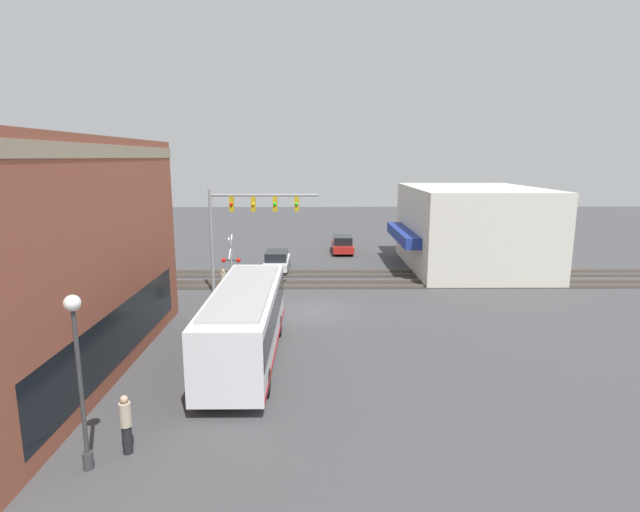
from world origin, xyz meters
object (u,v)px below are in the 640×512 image
at_px(pedestrian_at_crossing, 224,283).
at_px(streetlamp, 79,368).
at_px(parked_car_red, 342,245).
at_px(parked_car_white, 277,261).
at_px(crossing_signal, 231,260).
at_px(pedestrian_by_lamp, 126,424).
at_px(city_bus, 245,321).

bearing_deg(pedestrian_at_crossing, streetlamp, 177.69).
xyz_separation_m(parked_car_red, pedestrian_at_crossing, (-14.81, 8.07, 0.23)).
xyz_separation_m(parked_car_white, parked_car_red, (6.97, -5.40, 0.03)).
relative_size(crossing_signal, pedestrian_by_lamp, 2.11).
bearing_deg(pedestrian_by_lamp, city_bus, -20.40).
bearing_deg(city_bus, pedestrian_at_crossing, 15.65).
height_order(crossing_signal, pedestrian_at_crossing, crossing_signal).
bearing_deg(pedestrian_at_crossing, city_bus, -164.35).
bearing_deg(pedestrian_at_crossing, pedestrian_by_lamp, -179.55).
height_order(crossing_signal, parked_car_white, crossing_signal).
xyz_separation_m(crossing_signal, pedestrian_by_lamp, (-16.68, 0.33, -1.37)).
xyz_separation_m(city_bus, pedestrian_at_crossing, (9.51, 2.67, -0.81)).
distance_m(streetlamp, parked_car_white, 25.26).
distance_m(parked_car_white, pedestrian_by_lamp, 24.31).
bearing_deg(crossing_signal, parked_car_white, -16.40).
relative_size(streetlamp, parked_car_white, 1.09).
height_order(crossing_signal, pedestrian_by_lamp, crossing_signal).
relative_size(crossing_signal, streetlamp, 0.76).
bearing_deg(streetlamp, pedestrian_by_lamp, -47.33).
relative_size(city_bus, pedestrian_by_lamp, 5.63).
distance_m(crossing_signal, pedestrian_at_crossing, 1.47).
bearing_deg(pedestrian_at_crossing, parked_car_white, -18.78).
distance_m(crossing_signal, pedestrian_by_lamp, 16.74).
distance_m(city_bus, parked_car_white, 17.38).
bearing_deg(crossing_signal, city_bus, -167.38).
bearing_deg(parked_car_red, streetlamp, 164.65).
relative_size(crossing_signal, parked_car_red, 0.83).
bearing_deg(streetlamp, pedestrian_at_crossing, -2.31).
height_order(parked_car_red, pedestrian_at_crossing, pedestrian_at_crossing).
xyz_separation_m(streetlamp, pedestrian_by_lamp, (0.75, -0.82, -2.05)).
height_order(city_bus, parked_car_red, city_bus).
height_order(streetlamp, pedestrian_by_lamp, streetlamp).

